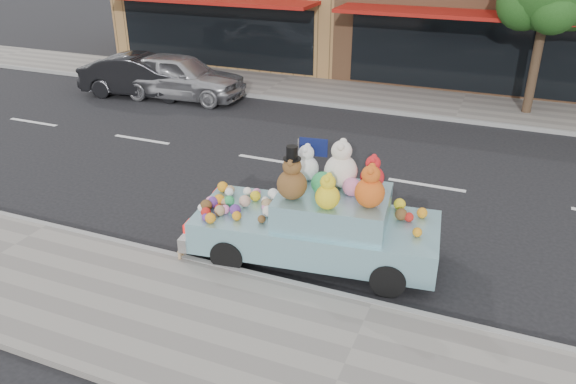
% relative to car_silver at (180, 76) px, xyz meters
% --- Properties ---
extents(ground, '(120.00, 120.00, 0.00)m').
position_rel_car_silver_xyz_m(ground, '(9.19, -3.99, -0.78)').
color(ground, black).
rests_on(ground, ground).
extents(near_sidewalk, '(60.00, 3.00, 0.12)m').
position_rel_car_silver_xyz_m(near_sidewalk, '(9.19, -10.49, -0.72)').
color(near_sidewalk, gray).
rests_on(near_sidewalk, ground).
extents(far_sidewalk, '(60.00, 3.00, 0.12)m').
position_rel_car_silver_xyz_m(far_sidewalk, '(9.19, 2.51, -0.72)').
color(far_sidewalk, gray).
rests_on(far_sidewalk, ground).
extents(near_kerb, '(60.00, 0.12, 0.13)m').
position_rel_car_silver_xyz_m(near_kerb, '(9.19, -8.99, -0.71)').
color(near_kerb, gray).
rests_on(near_kerb, ground).
extents(far_kerb, '(60.00, 0.12, 0.13)m').
position_rel_car_silver_xyz_m(far_kerb, '(9.19, 1.01, -0.71)').
color(far_kerb, gray).
rests_on(far_kerb, ground).
extents(car_silver, '(4.66, 2.10, 1.55)m').
position_rel_car_silver_xyz_m(car_silver, '(0.00, 0.00, 0.00)').
color(car_silver, '#ABABB0').
rests_on(car_silver, ground).
extents(car_dark, '(4.49, 2.16, 1.42)m').
position_rel_car_silver_xyz_m(car_dark, '(-1.36, -0.23, -0.07)').
color(car_dark, black).
rests_on(car_dark, ground).
extents(art_car, '(4.66, 2.28, 2.29)m').
position_rel_car_silver_xyz_m(art_car, '(7.87, -7.94, 0.03)').
color(art_car, black).
rests_on(art_car, ground).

